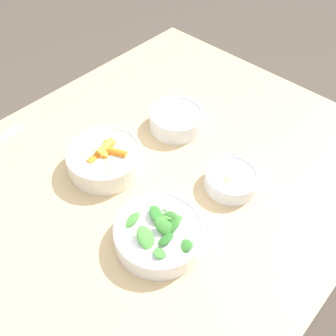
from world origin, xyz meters
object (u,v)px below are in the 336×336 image
bowl_carrots (105,158)px  bowl_cookies (231,179)px  bowl_greens (159,232)px  bowl_beans_hotdog (176,120)px

bowl_carrots → bowl_cookies: bowl_carrots is taller
bowl_greens → bowl_cookies: bowl_greens is taller
bowl_carrots → bowl_cookies: (0.17, -0.27, -0.01)m
bowl_greens → bowl_beans_hotdog: (0.30, 0.22, -0.00)m
bowl_carrots → bowl_beans_hotdog: 0.24m
bowl_carrots → bowl_beans_hotdog: (0.24, -0.03, -0.01)m
bowl_carrots → bowl_greens: size_ratio=0.98×
bowl_greens → bowl_beans_hotdog: size_ratio=1.28×
bowl_carrots → bowl_cookies: size_ratio=1.46×
bowl_carrots → bowl_greens: bearing=-103.7°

